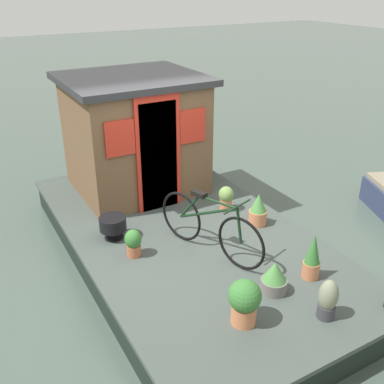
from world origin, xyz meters
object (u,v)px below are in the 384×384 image
object	(u,v)px
potted_plant_lavender	(312,257)
potted_plant_succulent	(133,242)
bicycle	(209,227)
potted_plant_thyme	(244,301)
potted_plant_sage	(226,198)
charcoal_grill	(113,224)
potted_plant_mint	(328,299)
potted_plant_ivy	(258,210)
potted_plant_rosemary	(274,278)
houseboat_cabin	(135,134)

from	to	relation	value
potted_plant_lavender	potted_plant_succulent	distance (m)	2.25
bicycle	potted_plant_thyme	xyz separation A→B (m)	(-1.31, 0.38, -0.11)
potted_plant_sage	charcoal_grill	distance (m)	1.83
potted_plant_succulent	potted_plant_mint	xyz separation A→B (m)	(-2.11, -1.33, 0.04)
potted_plant_lavender	potted_plant_mint	world-z (taller)	potted_plant_lavender
potted_plant_mint	bicycle	bearing A→B (deg)	14.49
potted_plant_lavender	potted_plant_sage	xyz separation A→B (m)	(1.97, -0.07, -0.08)
potted_plant_succulent	bicycle	bearing A→B (deg)	-115.36
potted_plant_lavender	potted_plant_ivy	bearing A→B (deg)	-9.52
potted_plant_succulent	charcoal_grill	distance (m)	0.55
potted_plant_mint	potted_plant_rosemary	world-z (taller)	potted_plant_mint
houseboat_cabin	charcoal_grill	world-z (taller)	houseboat_cabin
potted_plant_thyme	potted_plant_ivy	xyz separation A→B (m)	(1.60, -1.40, -0.05)
bicycle	potted_plant_sage	size ratio (longest dim) A/B	4.19
potted_plant_rosemary	bicycle	bearing A→B (deg)	11.95
potted_plant_mint	potted_plant_lavender	bearing A→B (deg)	-29.87
potted_plant_thyme	potted_plant_rosemary	size ratio (longest dim) A/B	1.31
potted_plant_lavender	potted_plant_rosemary	world-z (taller)	potted_plant_lavender
potted_plant_ivy	potted_plant_sage	xyz separation A→B (m)	(0.60, 0.16, -0.02)
potted_plant_mint	potted_plant_sage	bearing A→B (deg)	-9.26
potted_plant_ivy	potted_plant_succulent	bearing A→B (deg)	86.02
potted_plant_thyme	charcoal_grill	world-z (taller)	potted_plant_thyme
houseboat_cabin	potted_plant_mint	size ratio (longest dim) A/B	4.56
potted_plant_succulent	potted_plant_thyme	bearing A→B (deg)	-163.52
potted_plant_sage	potted_plant_mint	bearing A→B (deg)	170.74
charcoal_grill	potted_plant_succulent	bearing A→B (deg)	-171.82
houseboat_cabin	charcoal_grill	bearing A→B (deg)	145.34
potted_plant_lavender	potted_plant_rosemary	size ratio (longest dim) A/B	1.51
potted_plant_ivy	potted_plant_rosemary	distance (m)	1.57
potted_plant_lavender	potted_plant_thyme	distance (m)	1.19
bicycle	potted_plant_mint	size ratio (longest dim) A/B	3.48
potted_plant_sage	charcoal_grill	size ratio (longest dim) A/B	1.05
potted_plant_rosemary	potted_plant_sage	bearing A→B (deg)	-17.85
potted_plant_mint	potted_plant_rosemary	bearing A→B (deg)	18.70
bicycle	potted_plant_rosemary	size ratio (longest dim) A/B	4.13
potted_plant_ivy	potted_plant_rosemary	size ratio (longest dim) A/B	1.23
potted_plant_thyme	potted_plant_succulent	distance (m)	1.81
potted_plant_lavender	charcoal_grill	world-z (taller)	potted_plant_lavender
potted_plant_rosemary	houseboat_cabin	bearing A→B (deg)	3.83
potted_plant_thyme	potted_plant_sage	xyz separation A→B (m)	(2.21, -1.24, -0.07)
bicycle	potted_plant_mint	distance (m)	1.74
potted_plant_thyme	potted_plant_ivy	size ratio (longest dim) A/B	1.07
potted_plant_thyme	potted_plant_lavender	bearing A→B (deg)	-78.18
bicycle	potted_plant_rosemary	bearing A→B (deg)	-168.05
potted_plant_succulent	charcoal_grill	xyz separation A→B (m)	(0.54, 0.08, 0.02)
charcoal_grill	bicycle	bearing A→B (deg)	-134.74
potted_plant_succulent	charcoal_grill	size ratio (longest dim) A/B	1.01
bicycle	potted_plant_thyme	world-z (taller)	bicycle
houseboat_cabin	potted_plant_sage	xyz separation A→B (m)	(-1.47, -0.86, -0.75)
bicycle	potted_plant_lavender	distance (m)	1.33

